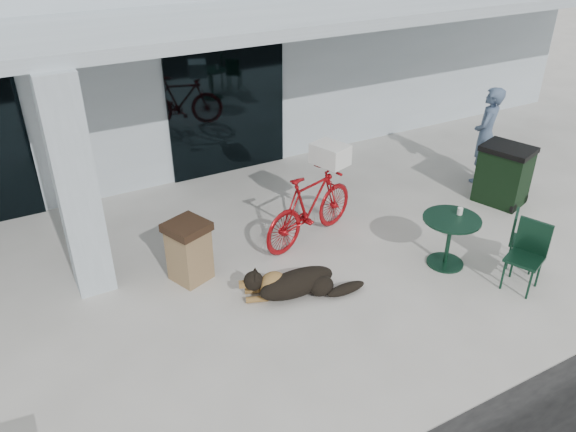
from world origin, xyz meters
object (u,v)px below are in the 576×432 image
wheeled_bin (503,175)px  bicycle (310,207)px  cafe_chair_far_b (525,258)px  person (486,135)px  dog (297,282)px  cafe_chair_far_a (524,241)px  trash_receptacle (189,251)px  cafe_table_far (448,241)px

wheeled_bin → bicycle: bearing=153.1°
cafe_chair_far_b → wheeled_bin: wheeled_bin is taller
person → dog: bearing=-13.7°
cafe_chair_far_a → wheeled_bin: (1.34, 1.66, 0.10)m
person → wheeled_bin: (-0.35, -0.86, -0.39)m
trash_receptacle → cafe_chair_far_a: bearing=-25.4°
trash_receptacle → wheeled_bin: wheeled_bin is taller
trash_receptacle → wheeled_bin: bearing=-4.5°
person → cafe_chair_far_a: bearing=25.7°
cafe_table_far → trash_receptacle: size_ratio=0.92×
dog → trash_receptacle: size_ratio=1.43×
bicycle → trash_receptacle: 2.09m
cafe_chair_far_b → trash_receptacle: 4.72m
bicycle → person: bearing=-103.7°
cafe_table_far → wheeled_bin: (2.27, 1.07, 0.14)m
cafe_table_far → trash_receptacle: 3.84m
cafe_chair_far_b → wheeled_bin: (1.78, 2.03, 0.04)m
cafe_chair_far_a → person: bearing=20.5°
trash_receptacle → person: bearing=3.7°
bicycle → cafe_chair_far_b: bearing=-161.0°
dog → cafe_table_far: bearing=10.2°
bicycle → cafe_chair_far_a: size_ratio=2.25×
wheeled_bin → cafe_table_far: bearing=-173.2°
bicycle → dog: size_ratio=1.51×
cafe_chair_far_a → trash_receptacle: 4.93m
person → trash_receptacle: size_ratio=2.02×
cafe_chair_far_b → trash_receptacle: cafe_chair_far_b is taller
dog → cafe_chair_far_b: cafe_chair_far_b is taller
cafe_chair_far_a → cafe_chair_far_b: cafe_chair_far_b is taller
dog → person: person is taller
bicycle → cafe_table_far: size_ratio=2.34×
dog → cafe_chair_far_a: size_ratio=1.49×
dog → trash_receptacle: (-1.16, 1.10, 0.24)m
bicycle → person: 4.09m
cafe_chair_far_a → dog: bearing=127.3°
dog → cafe_chair_far_b: size_ratio=1.31×
cafe_chair_far_a → cafe_chair_far_b: size_ratio=0.88×
cafe_table_far → trash_receptacle: (-3.52, 1.52, 0.06)m
bicycle → cafe_table_far: bearing=-156.3°
dog → person: (4.98, 1.50, 0.71)m
cafe_table_far → cafe_chair_far_b: size_ratio=0.84×
dog → cafe_chair_far_a: (3.30, -1.01, 0.22)m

